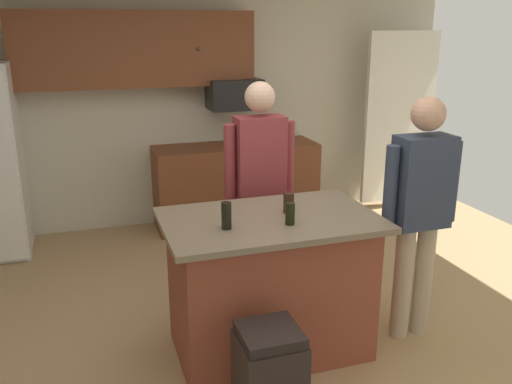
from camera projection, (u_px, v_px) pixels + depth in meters
floor at (253, 347)px, 3.79m from camera, size 7.04×7.04×0.00m
back_wall at (174, 107)px, 5.95m from camera, size 6.40×0.10×2.60m
french_door_window_panel at (399, 118)px, 6.42m from camera, size 0.90×0.06×2.00m
cabinet_run_upper at (136, 49)px, 5.47m from camera, size 2.40×0.38×0.75m
cabinet_run_lower at (236, 184)px, 6.09m from camera, size 1.80×0.63×0.90m
microwave_over_range at (234, 94)px, 5.81m from camera, size 0.56×0.40×0.32m
kitchen_island at (270, 284)px, 3.64m from camera, size 1.39×0.88×0.97m
person_elder_center at (420, 203)px, 3.68m from camera, size 0.57×0.23×1.72m
person_guest_left at (260, 176)px, 4.25m from camera, size 0.57×0.23×1.76m
glass_short_whisky at (226, 216)px, 3.28m from camera, size 0.06×0.06×0.17m
glass_dark_ale at (289, 203)px, 3.57m from camera, size 0.07×0.07×0.14m
glass_stout_tall at (290, 214)px, 3.36m from camera, size 0.06×0.06×0.14m
trash_bin at (269, 379)px, 2.96m from camera, size 0.34×0.34×0.61m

